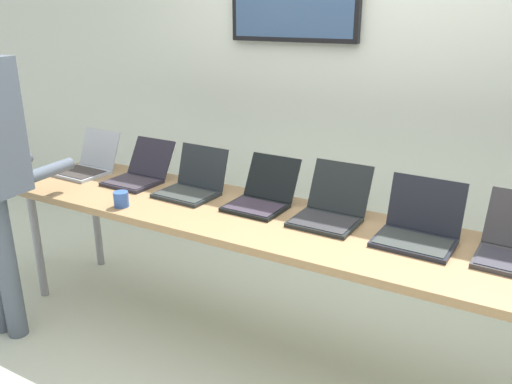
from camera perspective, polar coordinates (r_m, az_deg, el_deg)
name	(u,v)px	position (r m, az deg, el deg)	size (l,w,h in m)	color
ground	(283,353)	(3.02, 2.99, -17.18)	(8.00, 8.00, 0.04)	beige
back_wall	(362,98)	(3.52, 11.58, 10.05)	(8.00, 0.11, 2.42)	silver
workbench	(286,230)	(2.64, 3.27, -4.18)	(3.47, 0.70, 0.77)	#99764D
laptop_station_0	(88,164)	(3.57, -17.92, 2.99)	(0.32, 0.37, 0.25)	#A8B2BC
laptop_station_1	(139,173)	(3.29, -12.67, 2.06)	(0.31, 0.38, 0.24)	#24222C
laptop_station_2	(192,184)	(3.02, -6.99, 0.89)	(0.34, 0.34, 0.26)	#22282B
laptop_station_3	(262,196)	(2.81, 0.63, -0.42)	(0.31, 0.38, 0.24)	black
laptop_station_4	(330,209)	(2.65, 8.16, -1.81)	(0.32, 0.38, 0.26)	black
laptop_station_5	(418,228)	(2.51, 17.37, -3.78)	(0.36, 0.33, 0.27)	#1F222B
coffee_mug	(121,199)	(2.90, -14.57, -0.77)	(0.08, 0.08, 0.08)	#2F53A1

